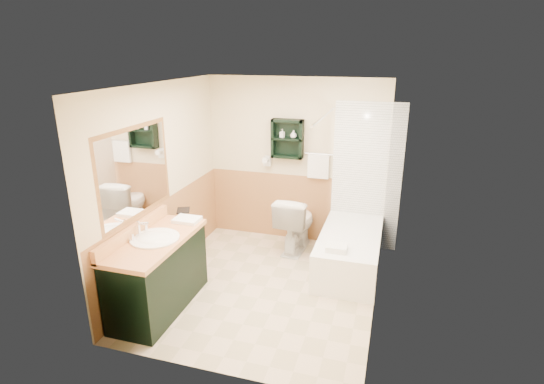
{
  "coord_description": "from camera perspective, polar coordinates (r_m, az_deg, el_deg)",
  "views": [
    {
      "loc": [
        1.37,
        -4.31,
        2.76
      ],
      "look_at": [
        0.03,
        0.2,
        1.16
      ],
      "focal_mm": 28.0,
      "sensor_mm": 36.0,
      "label": 1
    }
  ],
  "objects": [
    {
      "name": "floor",
      "position": [
        5.3,
        -0.97,
        -12.62
      ],
      "size": [
        3.0,
        3.0,
        0.0
      ],
      "primitive_type": "plane",
      "color": "beige",
      "rests_on": "ground"
    },
    {
      "name": "back_wall",
      "position": [
        6.19,
        3.2,
        4.14
      ],
      "size": [
        2.6,
        0.04,
        2.4
      ],
      "primitive_type": "cube",
      "color": "#FFF2C7",
      "rests_on": "ground"
    },
    {
      "name": "left_wall",
      "position": [
        5.32,
        -14.74,
        1.07
      ],
      "size": [
        0.04,
        3.0,
        2.4
      ],
      "primitive_type": "cube",
      "color": "#FFF2C7",
      "rests_on": "ground"
    },
    {
      "name": "right_wall",
      "position": [
        4.59,
        14.89,
        -1.78
      ],
      "size": [
        0.04,
        3.0,
        2.4
      ],
      "primitive_type": "cube",
      "color": "#FFF2C7",
      "rests_on": "ground"
    },
    {
      "name": "ceiling",
      "position": [
        4.54,
        -1.14,
        14.47
      ],
      "size": [
        2.6,
        3.0,
        0.04
      ],
      "primitive_type": "cube",
      "color": "white",
      "rests_on": "back_wall"
    },
    {
      "name": "wainscot_left",
      "position": [
        5.55,
        -13.84,
        -5.87
      ],
      "size": [
        2.98,
        2.98,
        1.0
      ],
      "primitive_type": null,
      "color": "tan",
      "rests_on": "left_wall"
    },
    {
      "name": "wainscot_back",
      "position": [
        6.37,
        3.02,
        -2.04
      ],
      "size": [
        2.58,
        2.58,
        1.0
      ],
      "primitive_type": null,
      "color": "tan",
      "rests_on": "back_wall"
    },
    {
      "name": "mirror_frame",
      "position": [
        4.77,
        -17.87,
        2.51
      ],
      "size": [
        1.3,
        1.3,
        1.0
      ],
      "primitive_type": null,
      "color": "olive",
      "rests_on": "left_wall"
    },
    {
      "name": "mirror_glass",
      "position": [
        4.76,
        -17.82,
        2.51
      ],
      "size": [
        1.2,
        1.2,
        0.9
      ],
      "primitive_type": null,
      "color": "white",
      "rests_on": "left_wall"
    },
    {
      "name": "tile_right",
      "position": [
        5.34,
        14.67,
        -0.53
      ],
      "size": [
        1.5,
        1.5,
        2.1
      ],
      "primitive_type": null,
      "color": "white",
      "rests_on": "right_wall"
    },
    {
      "name": "tile_back",
      "position": [
        6.04,
        12.57,
        1.87
      ],
      "size": [
        0.95,
        0.95,
        2.1
      ],
      "primitive_type": null,
      "color": "white",
      "rests_on": "back_wall"
    },
    {
      "name": "tile_accent",
      "position": [
        5.14,
        15.34,
        8.47
      ],
      "size": [
        1.5,
        1.5,
        0.1
      ],
      "primitive_type": null,
      "color": "#13422C",
      "rests_on": "right_wall"
    },
    {
      "name": "wall_shelf",
      "position": [
        6.03,
        2.07,
        7.17
      ],
      "size": [
        0.45,
        0.15,
        0.55
      ],
      "primitive_type": "cube",
      "color": "black",
      "rests_on": "back_wall"
    },
    {
      "name": "hair_dryer",
      "position": [
        6.21,
        -0.59,
        4.21
      ],
      "size": [
        0.1,
        0.24,
        0.18
      ],
      "primitive_type": null,
      "color": "silver",
      "rests_on": "back_wall"
    },
    {
      "name": "towel_bar",
      "position": [
        6.02,
        6.33,
        5.1
      ],
      "size": [
        0.4,
        0.06,
        0.4
      ],
      "primitive_type": null,
      "color": "white",
      "rests_on": "back_wall"
    },
    {
      "name": "curtain_rod",
      "position": [
        5.19,
        7.13,
        10.2
      ],
      "size": [
        0.03,
        1.6,
        0.03
      ],
      "primitive_type": "cylinder",
      "rotation": [
        1.57,
        0.0,
        0.0
      ],
      "color": "silver",
      "rests_on": "back_wall"
    },
    {
      "name": "shower_curtain",
      "position": [
        5.54,
        7.09,
        1.73
      ],
      "size": [
        1.05,
        1.05,
        1.7
      ],
      "primitive_type": null,
      "color": "beige",
      "rests_on": "curtain_rod"
    },
    {
      "name": "vanity",
      "position": [
        4.89,
        -15.04,
        -10.55
      ],
      "size": [
        0.59,
        1.32,
        0.84
      ],
      "primitive_type": "cube",
      "color": "black",
      "rests_on": "ground"
    },
    {
      "name": "bathtub",
      "position": [
        5.65,
        10.37,
        -7.93
      ],
      "size": [
        0.76,
        1.5,
        0.5
      ],
      "primitive_type": "cube",
      "color": "white",
      "rests_on": "ground"
    },
    {
      "name": "toilet",
      "position": [
        6.05,
        3.21,
        -4.2
      ],
      "size": [
        0.52,
        0.85,
        0.8
      ],
      "primitive_type": "imported",
      "rotation": [
        0.0,
        0.0,
        3.07
      ],
      "color": "white",
      "rests_on": "ground"
    },
    {
      "name": "counter_towel",
      "position": [
        5.08,
        -11.37,
        -3.66
      ],
      "size": [
        0.3,
        0.23,
        0.04
      ],
      "primitive_type": "cube",
      "color": "white",
      "rests_on": "vanity"
    },
    {
      "name": "vanity_book",
      "position": [
        5.37,
        -12.74,
        -1.53
      ],
      "size": [
        0.15,
        0.08,
        0.21
      ],
      "primitive_type": "imported",
      "rotation": [
        0.0,
        0.0,
        0.42
      ],
      "color": "black",
      "rests_on": "vanity"
    },
    {
      "name": "tub_towel",
      "position": [
        5.07,
        8.69,
        -7.44
      ],
      "size": [
        0.24,
        0.2,
        0.07
      ],
      "primitive_type": "cube",
      "color": "white",
      "rests_on": "bathtub"
    },
    {
      "name": "soap_bottle_a",
      "position": [
        6.03,
        1.38,
        7.6
      ],
      "size": [
        0.09,
        0.13,
        0.06
      ],
      "primitive_type": "imported",
      "rotation": [
        0.0,
        0.0,
        -0.33
      ],
      "color": "white",
      "rests_on": "wall_shelf"
    },
    {
      "name": "soap_bottle_b",
      "position": [
        5.99,
        2.92,
        7.66
      ],
      "size": [
        0.12,
        0.14,
        0.09
      ],
      "primitive_type": "imported",
      "rotation": [
        0.0,
        0.0,
        0.37
      ],
      "color": "white",
      "rests_on": "wall_shelf"
    }
  ]
}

